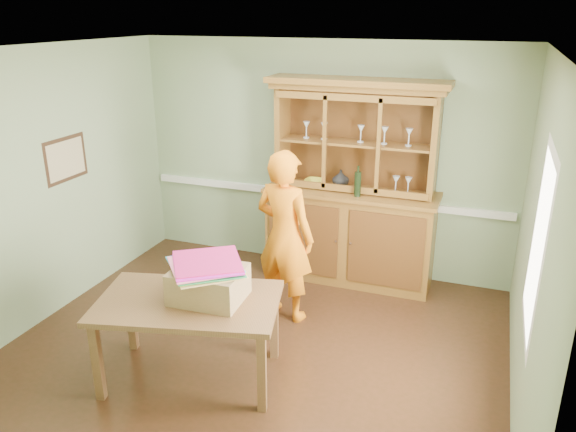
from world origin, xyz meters
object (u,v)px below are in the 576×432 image
at_px(dining_table, 189,309).
at_px(person, 285,236).
at_px(china_hutch, 351,213).
at_px(cardboard_box, 209,284).

xyz_separation_m(dining_table, person, (0.38, 1.27, 0.22)).
bearing_deg(dining_table, china_hutch, 57.53).
relative_size(dining_table, person, 0.95).
height_order(china_hutch, person, china_hutch).
relative_size(china_hutch, person, 1.31).
distance_m(china_hutch, dining_table, 2.48).
bearing_deg(dining_table, cardboard_box, 13.72).
xyz_separation_m(dining_table, cardboard_box, (0.15, 0.08, 0.22)).
distance_m(china_hutch, person, 1.16).
distance_m(dining_table, cardboard_box, 0.28).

